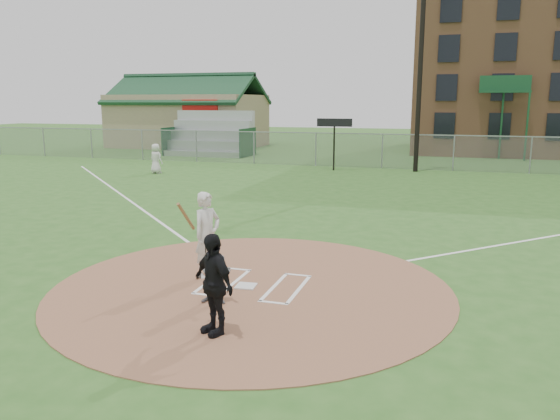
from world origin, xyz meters
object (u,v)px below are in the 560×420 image
(home_plate, at_px, (246,286))
(ondeck_player, at_px, (156,159))
(catcher, at_px, (216,272))
(umpire, at_px, (213,284))
(batter_at_plate, at_px, (207,234))

(home_plate, xyz_separation_m, ondeck_player, (-11.35, 15.98, 0.77))
(catcher, xyz_separation_m, umpire, (0.53, -1.27, 0.24))
(umpire, xyz_separation_m, ondeck_player, (-11.68, 18.33, -0.08))
(home_plate, relative_size, catcher, 0.33)
(home_plate, distance_m, catcher, 1.26)
(home_plate, bearing_deg, batter_at_plate, 158.46)
(ondeck_player, height_order, batter_at_plate, batter_at_plate)
(home_plate, xyz_separation_m, batter_at_plate, (-1.07, 0.42, 0.95))
(ondeck_player, bearing_deg, umpire, 138.10)
(batter_at_plate, bearing_deg, ondeck_player, 123.46)
(catcher, distance_m, ondeck_player, 20.38)
(home_plate, relative_size, ondeck_player, 0.25)
(home_plate, distance_m, ondeck_player, 19.61)
(home_plate, xyz_separation_m, umpire, (0.33, -2.35, 0.85))
(ondeck_player, bearing_deg, catcher, 138.77)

